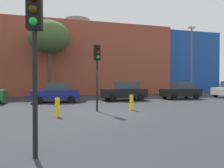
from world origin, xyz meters
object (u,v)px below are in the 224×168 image
parked_car_3 (181,91)px  bollard_yellow_1 (57,107)px  bare_tree_0 (49,37)px  street_lamp (191,57)px  bollard_yellow_0 (131,103)px  traffic_light_near_left (34,37)px  parked_car_1 (56,92)px  traffic_light_island (97,63)px  parked_car_2 (124,91)px

parked_car_3 → bollard_yellow_1: size_ratio=4.02×
bare_tree_0 → street_lamp: 16.43m
parked_car_3 → street_lamp: size_ratio=0.49×
bare_tree_0 → street_lamp: (15.89, -3.60, -2.12)m
bollard_yellow_1 → bollard_yellow_0: bearing=14.5°
bare_tree_0 → traffic_light_near_left: bearing=-89.8°
parked_car_1 → traffic_light_island: traffic_light_island is taller
bollard_yellow_0 → parked_car_1: bearing=126.3°
traffic_light_island → bollard_yellow_0: traffic_light_island is taller
parked_car_3 → bollard_yellow_0: bearing=38.7°
parked_car_2 → traffic_light_near_left: traffic_light_near_left is taller
traffic_light_near_left → traffic_light_island: traffic_light_island is taller
parked_car_3 → bollard_yellow_1: 14.41m
traffic_light_island → bare_tree_0: (-3.04, 11.96, 3.75)m
traffic_light_near_left → street_lamp: street_lamp is taller
parked_car_1 → parked_car_3: 12.36m
parked_car_1 → bollard_yellow_0: parked_car_1 is taller
traffic_light_near_left → bollard_yellow_1: bearing=-178.0°
traffic_light_near_left → bare_tree_0: (-0.06, 19.03, 3.76)m
parked_car_3 → street_lamp: (2.86, 2.20, 3.74)m
parked_car_3 → street_lamp: bearing=-142.5°
bare_tree_0 → bollard_yellow_0: (5.24, -12.03, -6.23)m
parked_car_2 → street_lamp: size_ratio=0.51×
parked_car_3 → bollard_yellow_1: (-12.36, -7.41, -0.36)m
traffic_light_near_left → traffic_light_island: size_ratio=1.00×
parked_car_2 → street_lamp: street_lamp is taller
bare_tree_0 → bollard_yellow_1: bare_tree_0 is taller
bare_tree_0 → bollard_yellow_0: 14.52m
parked_car_1 → parked_car_2: 6.25m
parked_car_3 → bare_tree_0: bare_tree_0 is taller
traffic_light_near_left → bollard_yellow_0: (5.18, 7.00, -2.46)m
bare_tree_0 → bollard_yellow_0: bare_tree_0 is taller
parked_car_3 → parked_car_2: bearing=0.0°
parked_car_1 → traffic_light_near_left: bearing=87.4°
parked_car_1 → bare_tree_0: 8.27m
parked_car_3 → traffic_light_near_left: (-12.96, -13.23, 2.10)m
traffic_light_near_left → street_lamp: bearing=142.2°
parked_car_2 → street_lamp: (8.97, 2.20, 3.70)m
bollard_yellow_1 → parked_car_2: bearing=49.9°
bollard_yellow_1 → parked_car_1: bearing=90.0°
parked_car_3 → street_lamp: street_lamp is taller
bollard_yellow_1 → traffic_light_island: bearing=27.7°
bollard_yellow_0 → street_lamp: (10.65, 8.43, 4.11)m
parked_car_2 → street_lamp: bearing=-166.2°
parked_car_3 → traffic_light_island: 11.93m
traffic_light_island → bollard_yellow_1: traffic_light_island is taller
traffic_light_near_left → parked_car_1: bearing=-174.7°
parked_car_1 → bollard_yellow_1: bearing=90.0°
parked_car_3 → traffic_light_near_left: bearing=45.6°
traffic_light_island → bollard_yellow_1: bearing=-75.1°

